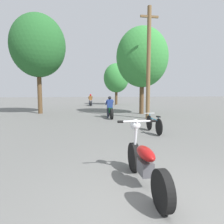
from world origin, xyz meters
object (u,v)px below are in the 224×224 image
at_px(roadside_tree_right_near, 142,57).
at_px(bicycle_parked, 154,124).
at_px(roadside_tree_left, 38,46).
at_px(utility_pole, 149,62).
at_px(motorcycle_foreground, 144,162).
at_px(motorcycle_rider_lead, 110,110).
at_px(roadside_tree_right_far, 116,78).
at_px(motorcycle_rider_far, 91,101).

xyz_separation_m(roadside_tree_right_near, bicycle_parked, (-1.63, -6.71, -3.77)).
relative_size(roadside_tree_right_near, roadside_tree_left, 0.87).
bearing_deg(utility_pole, roadside_tree_left, 150.19).
height_order(motorcycle_foreground, motorcycle_rider_lead, motorcycle_rider_lead).
bearing_deg(motorcycle_foreground, motorcycle_rider_lead, 85.02).
bearing_deg(motorcycle_rider_lead, roadside_tree_right_far, 77.63).
distance_m(roadside_tree_right_near, motorcycle_rider_far, 10.59).
bearing_deg(roadside_tree_right_far, utility_pole, -92.24).
distance_m(motorcycle_rider_lead, bicycle_parked, 4.92).
bearing_deg(roadside_tree_right_near, motorcycle_foreground, -107.50).
distance_m(roadside_tree_right_near, roadside_tree_left, 7.66).
relative_size(utility_pole, bicycle_parked, 3.88).
bearing_deg(motorcycle_rider_far, roadside_tree_right_far, 20.46).
relative_size(motorcycle_foreground, bicycle_parked, 1.19).
xyz_separation_m(utility_pole, roadside_tree_right_far, (0.52, 13.27, -0.06)).
bearing_deg(roadside_tree_right_far, bicycle_parked, -95.61).
xyz_separation_m(roadside_tree_right_far, bicycle_parked, (-1.71, -17.37, -2.99)).
bearing_deg(bicycle_parked, motorcycle_rider_far, 95.71).
distance_m(roadside_tree_right_near, motorcycle_rider_lead, 4.88).
bearing_deg(roadside_tree_left, roadside_tree_right_near, -10.76).
height_order(utility_pole, roadside_tree_left, roadside_tree_left).
distance_m(utility_pole, roadside_tree_left, 8.26).
height_order(utility_pole, roadside_tree_right_far, utility_pole).
bearing_deg(utility_pole, motorcycle_rider_lead, 162.53).
distance_m(roadside_tree_left, motorcycle_rider_far, 10.09).
height_order(roadside_tree_right_far, motorcycle_rider_lead, roadside_tree_right_far).
relative_size(roadside_tree_left, motorcycle_rider_far, 3.42).
distance_m(utility_pole, motorcycle_rider_lead, 3.72).
relative_size(roadside_tree_right_far, motorcycle_rider_far, 2.43).
bearing_deg(roadside_tree_right_near, roadside_tree_left, 169.24).
height_order(roadside_tree_right_far, bicycle_parked, roadside_tree_right_far).
xyz_separation_m(motorcycle_foreground, motorcycle_rider_lead, (0.79, 9.11, 0.08)).
height_order(roadside_tree_left, bicycle_parked, roadside_tree_left).
distance_m(utility_pole, roadside_tree_right_near, 2.74).
bearing_deg(roadside_tree_right_far, motorcycle_foreground, -99.30).
bearing_deg(roadside_tree_left, bicycle_parked, -54.26).
relative_size(roadside_tree_right_far, motorcycle_rider_lead, 2.50).
distance_m(utility_pole, bicycle_parked, 5.24).
relative_size(utility_pole, roadside_tree_right_far, 1.28).
relative_size(roadside_tree_left, motorcycle_rider_lead, 3.52).
xyz_separation_m(roadside_tree_right_far, motorcycle_rider_lead, (-2.76, -12.56, -2.83)).
distance_m(roadside_tree_right_near, motorcycle_foreground, 12.13).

